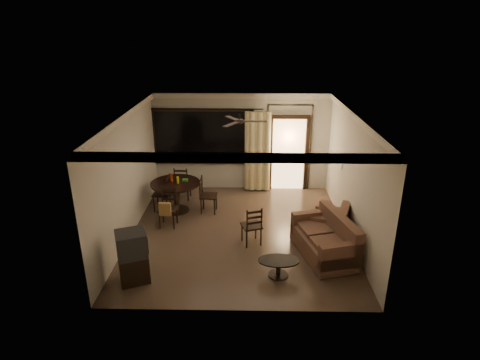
{
  "coord_description": "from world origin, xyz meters",
  "views": [
    {
      "loc": [
        0.18,
        -8.31,
        4.57
      ],
      "look_at": [
        0.01,
        0.2,
        1.24
      ],
      "focal_mm": 30.0,
      "sensor_mm": 36.0,
      "label": 1
    }
  ],
  "objects_px": {
    "coffee_table": "(279,265)",
    "side_chair": "(252,232)",
    "armchair": "(332,224)",
    "dining_chair_south": "(168,214)",
    "tv_cabinet": "(133,257)",
    "dining_chair_north": "(183,189)",
    "dining_table": "(176,189)",
    "dining_chair_east": "(208,202)",
    "sofa": "(327,241)",
    "dining_chair_west": "(163,200)"
  },
  "relations": [
    {
      "from": "dining_chair_south",
      "to": "armchair",
      "type": "distance_m",
      "value": 3.85
    },
    {
      "from": "dining_table",
      "to": "dining_chair_south",
      "type": "distance_m",
      "value": 0.92
    },
    {
      "from": "side_chair",
      "to": "tv_cabinet",
      "type": "bearing_deg",
      "value": 13.33
    },
    {
      "from": "dining_chair_east",
      "to": "dining_chair_north",
      "type": "height_order",
      "value": "same"
    },
    {
      "from": "dining_chair_east",
      "to": "dining_chair_west",
      "type": "bearing_deg",
      "value": 88.58
    },
    {
      "from": "dining_chair_east",
      "to": "coffee_table",
      "type": "relative_size",
      "value": 1.19
    },
    {
      "from": "tv_cabinet",
      "to": "sofa",
      "type": "distance_m",
      "value": 3.92
    },
    {
      "from": "armchair",
      "to": "side_chair",
      "type": "bearing_deg",
      "value": -149.59
    },
    {
      "from": "dining_table",
      "to": "dining_chair_south",
      "type": "height_order",
      "value": "dining_table"
    },
    {
      "from": "dining_chair_east",
      "to": "sofa",
      "type": "xyz_separation_m",
      "value": [
        2.67,
        -2.04,
        0.07
      ]
    },
    {
      "from": "dining_chair_east",
      "to": "side_chair",
      "type": "distance_m",
      "value": 1.94
    },
    {
      "from": "sofa",
      "to": "armchair",
      "type": "xyz_separation_m",
      "value": [
        0.26,
        0.78,
        -0.03
      ]
    },
    {
      "from": "dining_chair_east",
      "to": "side_chair",
      "type": "relative_size",
      "value": 1.04
    },
    {
      "from": "dining_chair_west",
      "to": "dining_chair_east",
      "type": "distance_m",
      "value": 1.21
    },
    {
      "from": "dining_chair_west",
      "to": "armchair",
      "type": "bearing_deg",
      "value": 75.31
    },
    {
      "from": "tv_cabinet",
      "to": "dining_chair_west",
      "type": "bearing_deg",
      "value": 69.26
    },
    {
      "from": "armchair",
      "to": "dining_chair_north",
      "type": "bearing_deg",
      "value": 170.71
    },
    {
      "from": "dining_chair_north",
      "to": "dining_chair_east",
      "type": "bearing_deg",
      "value": 136.76
    },
    {
      "from": "coffee_table",
      "to": "side_chair",
      "type": "distance_m",
      "value": 1.32
    },
    {
      "from": "coffee_table",
      "to": "dining_chair_south",
      "type": "bearing_deg",
      "value": 141.4
    },
    {
      "from": "side_chair",
      "to": "dining_chair_west",
      "type": "bearing_deg",
      "value": -55.26
    },
    {
      "from": "tv_cabinet",
      "to": "armchair",
      "type": "relative_size",
      "value": 1.03
    },
    {
      "from": "dining_table",
      "to": "dining_chair_east",
      "type": "xyz_separation_m",
      "value": [
        0.83,
        -0.05,
        -0.34
      ]
    },
    {
      "from": "dining_chair_west",
      "to": "dining_chair_east",
      "type": "bearing_deg",
      "value": 88.58
    },
    {
      "from": "dining_table",
      "to": "sofa",
      "type": "height_order",
      "value": "dining_table"
    },
    {
      "from": "sofa",
      "to": "side_chair",
      "type": "bearing_deg",
      "value": 148.85
    },
    {
      "from": "dining_chair_west",
      "to": "sofa",
      "type": "xyz_separation_m",
      "value": [
        3.88,
        -2.15,
        0.07
      ]
    },
    {
      "from": "dining_chair_north",
      "to": "armchair",
      "type": "relative_size",
      "value": 0.96
    },
    {
      "from": "dining_chair_south",
      "to": "coffee_table",
      "type": "xyz_separation_m",
      "value": [
        2.51,
        -2.0,
        -0.07
      ]
    },
    {
      "from": "sofa",
      "to": "tv_cabinet",
      "type": "bearing_deg",
      "value": 179.14
    },
    {
      "from": "dining_chair_east",
      "to": "dining_chair_south",
      "type": "distance_m",
      "value": 1.2
    },
    {
      "from": "tv_cabinet",
      "to": "sofa",
      "type": "xyz_separation_m",
      "value": [
        3.8,
        0.96,
        -0.16
      ]
    },
    {
      "from": "coffee_table",
      "to": "armchair",
      "type": "bearing_deg",
      "value": 49.61
    },
    {
      "from": "armchair",
      "to": "tv_cabinet",
      "type": "bearing_deg",
      "value": -136.55
    },
    {
      "from": "dining_chair_east",
      "to": "sofa",
      "type": "height_order",
      "value": "dining_chair_east"
    },
    {
      "from": "dining_chair_south",
      "to": "tv_cabinet",
      "type": "bearing_deg",
      "value": -92.35
    },
    {
      "from": "dining_chair_north",
      "to": "tv_cabinet",
      "type": "bearing_deg",
      "value": 88.65
    },
    {
      "from": "dining_chair_south",
      "to": "armchair",
      "type": "bearing_deg",
      "value": -3.23
    },
    {
      "from": "dining_table",
      "to": "tv_cabinet",
      "type": "height_order",
      "value": "tv_cabinet"
    },
    {
      "from": "dining_chair_north",
      "to": "side_chair",
      "type": "xyz_separation_m",
      "value": [
        1.89,
        -2.43,
        -0.01
      ]
    },
    {
      "from": "side_chair",
      "to": "dining_chair_east",
      "type": "bearing_deg",
      "value": -74.12
    },
    {
      "from": "dining_chair_east",
      "to": "dining_chair_south",
      "type": "bearing_deg",
      "value": 135.7
    },
    {
      "from": "dining_chair_east",
      "to": "sofa",
      "type": "bearing_deg",
      "value": -123.72
    },
    {
      "from": "armchair",
      "to": "side_chair",
      "type": "relative_size",
      "value": 1.08
    },
    {
      "from": "dining_chair_west",
      "to": "dining_chair_south",
      "type": "distance_m",
      "value": 0.96
    },
    {
      "from": "coffee_table",
      "to": "dining_chair_east",
      "type": "bearing_deg",
      "value": 120.0
    },
    {
      "from": "tv_cabinet",
      "to": "armchair",
      "type": "bearing_deg",
      "value": 0.93
    },
    {
      "from": "dining_table",
      "to": "dining_chair_north",
      "type": "relative_size",
      "value": 1.33
    },
    {
      "from": "dining_chair_east",
      "to": "dining_chair_north",
      "type": "xyz_separation_m",
      "value": [
        -0.78,
        0.84,
        0.0
      ]
    },
    {
      "from": "dining_chair_east",
      "to": "dining_chair_south",
      "type": "xyz_separation_m",
      "value": [
        -0.89,
        -0.8,
        0.02
      ]
    }
  ]
}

